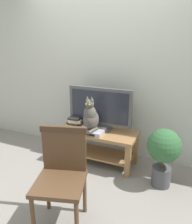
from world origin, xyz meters
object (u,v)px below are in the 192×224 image
Objects in this scene: tv at (100,108)px; wooden_chair at (62,170)px; potted_plant at (164,151)px; book_stack at (75,122)px; cat at (91,117)px; media_box at (91,131)px; tv_stand at (97,140)px.

wooden_chair is at bearing -84.00° from tv.
tv is 0.99× the size of wooden_chair.
book_stack is at bearing 170.26° from potted_plant.
tv reaches higher than potted_plant.
cat reaches higher than book_stack.
wooden_chair reaches higher than book_stack.
potted_plant is (0.94, -0.27, -0.35)m from tv.
potted_plant is at bearing -5.74° from media_box.
potted_plant reaches higher than tv_stand.
tv is at bearing 74.26° from cat.
cat is (-0.05, -0.19, -0.08)m from tv.
media_box is (-0.05, -0.17, -0.29)m from tv.
potted_plant is at bearing -11.72° from tv_stand.
media_box is at bearing -119.46° from tv_stand.
media_box is at bearing -107.21° from tv.
tv is at bearing 89.98° from tv_stand.
potted_plant is at bearing -9.74° from book_stack.
wooden_chair is at bearing -83.59° from tv_stand.
potted_plant is (0.94, -0.20, 0.12)m from tv_stand.
cat is at bearing 175.04° from potted_plant.
tv is 1.04m from potted_plant.
media_box is at bearing 94.22° from cat.
media_box is 1.06m from wooden_chair.
wooden_chair is (0.18, -1.03, -0.18)m from cat.
book_stack is (-0.50, 1.17, 0.01)m from wooden_chair.
book_stack is at bearing -172.66° from tv.
tv reaches higher than tv_stand.
cat reaches higher than media_box.
cat reaches higher than wooden_chair.
book_stack is at bearing 175.34° from tv_stand.
book_stack is 1.34m from potted_plant.
cat reaches higher than potted_plant.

